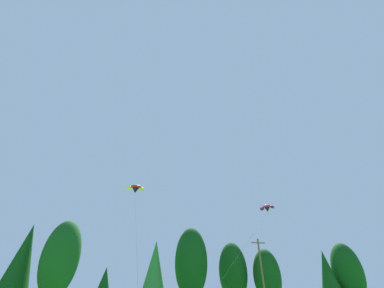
% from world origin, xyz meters
% --- Properties ---
extents(treeline_tree_b, '(4.79, 4.79, 14.51)m').
position_xyz_m(treeline_tree_b, '(-25.63, 50.32, 9.09)').
color(treeline_tree_b, '#472D19').
rests_on(treeline_tree_b, ground_plane).
extents(treeline_tree_c, '(5.81, 5.81, 14.86)m').
position_xyz_m(treeline_tree_c, '(-19.34, 48.55, 9.00)').
color(treeline_tree_c, '#472D19').
rests_on(treeline_tree_c, ground_plane).
extents(treeline_tree_d, '(3.37, 3.37, 8.04)m').
position_xyz_m(treeline_tree_d, '(-12.19, 50.56, 5.03)').
color(treeline_tree_d, '#472D19').
rests_on(treeline_tree_d, ground_plane).
extents(treeline_tree_e, '(4.35, 4.35, 12.49)m').
position_xyz_m(treeline_tree_e, '(-4.16, 50.29, 7.82)').
color(treeline_tree_e, '#472D19').
rests_on(treeline_tree_e, ground_plane).
extents(treeline_tree_f, '(5.97, 5.97, 15.44)m').
position_xyz_m(treeline_tree_f, '(2.47, 51.74, 9.35)').
color(treeline_tree_f, '#472D19').
rests_on(treeline_tree_f, ground_plane).
extents(treeline_tree_g, '(5.44, 5.44, 13.48)m').
position_xyz_m(treeline_tree_g, '(11.11, 54.12, 8.16)').
color(treeline_tree_g, '#472D19').
rests_on(treeline_tree_g, ground_plane).
extents(treeline_tree_h, '(5.03, 5.03, 11.97)m').
position_xyz_m(treeline_tree_h, '(16.79, 51.49, 7.24)').
color(treeline_tree_h, '#472D19').
rests_on(treeline_tree_h, ground_plane).
extents(treeline_tree_i, '(4.15, 4.15, 11.58)m').
position_xyz_m(treeline_tree_i, '(27.52, 48.83, 7.25)').
color(treeline_tree_i, '#472D19').
rests_on(treeline_tree_i, ground_plane).
extents(treeline_tree_j, '(5.31, 5.31, 13.00)m').
position_xyz_m(treeline_tree_j, '(31.67, 48.71, 7.87)').
color(treeline_tree_j, '#472D19').
rests_on(treeline_tree_j, ground_plane).
extents(utility_pole, '(2.20, 0.26, 11.51)m').
position_xyz_m(utility_pole, '(11.54, 41.51, 6.02)').
color(utility_pole, brown).
rests_on(utility_pole, ground_plane).
extents(parafoil_kite_high_red_yellow, '(4.32, 17.61, 18.53)m').
position_xyz_m(parafoil_kite_high_red_yellow, '(-8.66, 43.36, 19.43)').
color(parafoil_kite_high_red_yellow, red).
extents(parafoil_kite_mid_magenta, '(14.41, 15.12, 13.44)m').
position_xyz_m(parafoil_kite_mid_magenta, '(11.07, 35.57, 14.54)').
color(parafoil_kite_mid_magenta, '#D12893').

